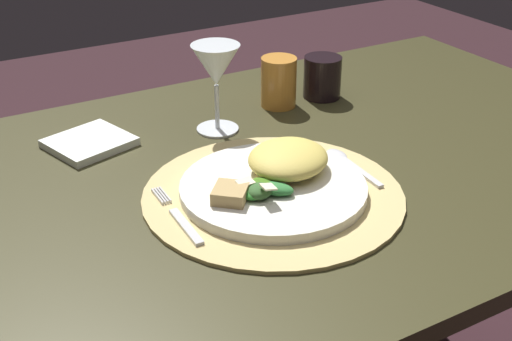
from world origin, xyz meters
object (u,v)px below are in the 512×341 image
dinner_plate (273,188)px  fork (179,218)px  wine_glass (216,68)px  amber_tumbler (279,82)px  dark_tumbler (322,77)px  spoon (346,161)px  napkin (90,143)px  dining_table (258,241)px

dinner_plate → fork: dinner_plate is taller
wine_glass → amber_tumbler: size_ratio=1.65×
dark_tumbler → amber_tumbler: bearing=177.3°
spoon → wine_glass: wine_glass is taller
wine_glass → fork: bearing=-126.9°
dark_tumbler → spoon: bearing=-117.3°
fork → wine_glass: size_ratio=1.05×
dinner_plate → napkin: (-0.18, 0.30, -0.01)m
fork → dark_tumbler: bearing=33.2°
napkin → amber_tumbler: amber_tumbler is taller
wine_glass → dark_tumbler: bearing=8.7°
napkin → dark_tumbler: dark_tumbler is taller
wine_glass → dark_tumbler: 0.26m
fork → amber_tumbler: 0.44m
dining_table → dinner_plate: size_ratio=5.25×
spoon → napkin: size_ratio=1.14×
amber_tumbler → dinner_plate: bearing=-122.8°
dining_table → amber_tumbler: bearing=51.5°
dark_tumbler → wine_glass: bearing=-171.3°
napkin → dark_tumbler: size_ratio=1.53×
dining_table → dinner_plate: (-0.02, -0.08, 0.15)m
wine_glass → dark_tumbler: wine_glass is taller
dinner_plate → wine_glass: 0.27m
dining_table → fork: size_ratio=8.79×
wine_glass → dark_tumbler: (0.25, 0.04, -0.07)m
dining_table → wine_glass: 0.30m
napkin → amber_tumbler: (0.37, -0.01, 0.04)m
dining_table → amber_tumbler: size_ratio=15.21×
fork → spoon: size_ratio=1.16×
napkin → wine_glass: wine_glass is taller
dining_table → napkin: size_ratio=11.54×
dark_tumbler → napkin: bearing=178.6°
napkin → wine_glass: 0.25m
spoon → amber_tumbler: amber_tumbler is taller
napkin → dark_tumbler: (0.46, -0.01, 0.03)m
wine_glass → dinner_plate: bearing=-98.2°
fork → napkin: napkin is taller
fork → dark_tumbler: 0.52m
wine_glass → amber_tumbler: 0.17m
dining_table → dinner_plate: 0.17m
dining_table → spoon: (0.13, -0.06, 0.14)m
spoon → napkin: same height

